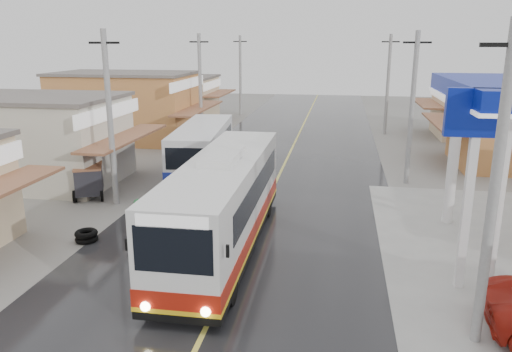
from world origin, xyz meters
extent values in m
plane|color=slate|center=(0.00, 0.00, 0.00)|extent=(120.00, 120.00, 0.00)
cube|color=black|center=(0.00, 15.00, 0.01)|extent=(12.00, 90.00, 0.02)
cube|color=#D8CC4C|center=(0.00, 15.00, 0.02)|extent=(0.15, 90.00, 0.01)
cylinder|color=white|center=(8.00, 9.00, 2.75)|extent=(0.44, 0.44, 5.50)
cylinder|color=white|center=(8.00, 3.00, 2.75)|extent=(0.44, 0.44, 5.50)
cube|color=white|center=(7.20, 3.00, 3.00)|extent=(0.25, 0.25, 6.00)
cube|color=#0A1B8F|center=(7.20, 3.00, 5.50)|extent=(1.80, 0.30, 1.40)
cube|color=silver|center=(-0.73, 4.79, 1.96)|extent=(2.47, 11.54, 2.83)
cube|color=black|center=(-0.73, 4.79, 0.45)|extent=(2.49, 11.56, 0.29)
cube|color=#9F1A0D|center=(-0.73, 4.79, 0.93)|extent=(2.51, 11.58, 0.53)
cube|color=yellow|center=(-0.73, 4.79, 0.62)|extent=(2.52, 11.59, 0.13)
cube|color=black|center=(-0.74, 5.27, 2.28)|extent=(2.50, 9.14, 0.96)
cube|color=black|center=(-0.70, -0.92, 2.37)|extent=(2.10, 0.13, 1.25)
cube|color=black|center=(-0.77, 10.50, 2.37)|extent=(2.10, 0.13, 1.06)
cube|color=white|center=(-0.70, -0.92, 3.14)|extent=(1.90, 0.13, 0.34)
cube|color=silver|center=(-0.73, 4.79, 3.53)|extent=(1.17, 2.89, 0.29)
cylinder|color=black|center=(-1.76, 0.75, 0.55)|extent=(0.34, 1.06, 1.06)
cylinder|color=black|center=(0.34, 0.76, 0.55)|extent=(0.34, 1.06, 1.06)
cylinder|color=black|center=(-1.81, 8.43, 0.55)|extent=(0.34, 1.06, 1.06)
cylinder|color=black|center=(0.29, 8.45, 0.55)|extent=(0.34, 1.06, 1.06)
sphere|color=#FFF2CC|center=(-1.51, -1.00, 0.74)|extent=(0.27, 0.27, 0.27)
sphere|color=#FFF2CC|center=(0.12, -0.99, 0.74)|extent=(0.27, 0.27, 0.27)
cube|color=black|center=(-2.05, -0.68, 2.33)|extent=(0.08, 0.08, 0.34)
cube|color=black|center=(0.65, -0.66, 2.33)|extent=(0.08, 0.08, 0.34)
cube|color=silver|center=(-4.23, 14.42, 1.72)|extent=(3.17, 8.93, 2.43)
cube|color=#1D2D9F|center=(-4.23, 14.42, 0.89)|extent=(3.21, 8.97, 0.97)
cube|color=black|center=(-4.23, 14.42, 2.06)|extent=(3.07, 7.48, 0.87)
cube|color=black|center=(-3.81, 10.11, 2.06)|extent=(2.03, 0.32, 1.07)
cylinder|color=black|center=(-4.96, 11.22, 0.51)|extent=(0.38, 1.00, 0.97)
cylinder|color=black|center=(-2.88, 11.42, 0.51)|extent=(0.38, 1.00, 0.97)
cylinder|color=black|center=(-5.57, 17.41, 0.51)|extent=(0.38, 1.00, 0.97)
cylinder|color=black|center=(-3.49, 17.61, 0.51)|extent=(0.38, 1.00, 0.97)
imported|color=black|center=(-3.49, 3.67, 0.54)|extent=(0.82, 2.08, 1.07)
imported|color=#246D36|center=(-3.49, 3.43, 1.31)|extent=(0.67, 0.46, 1.79)
cube|color=#26262D|center=(-8.71, 9.77, 0.91)|extent=(1.94, 2.27, 1.25)
cube|color=brown|center=(-8.71, 9.77, 1.59)|extent=(2.00, 2.33, 0.10)
cylinder|color=black|center=(-9.04, 8.88, 0.29)|extent=(0.40, 0.60, 0.58)
cylinder|color=black|center=(-9.61, 10.10, 0.29)|extent=(0.40, 0.60, 0.58)
cylinder|color=black|center=(-7.83, 9.23, 0.29)|extent=(0.35, 0.57, 0.58)
torus|color=black|center=(-6.12, 4.47, 0.11)|extent=(0.87, 0.87, 0.22)
torus|color=black|center=(-6.12, 4.47, 0.34)|extent=(0.87, 0.87, 0.22)
camera|label=1|loc=(3.32, -12.09, 7.49)|focal=35.00mm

